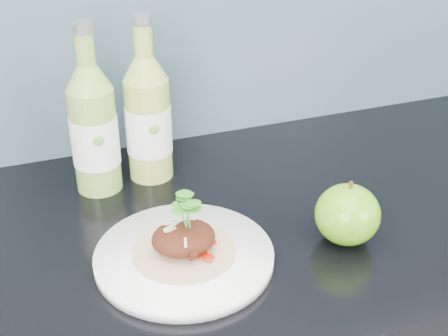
{
  "coord_description": "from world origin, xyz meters",
  "views": [
    {
      "loc": [
        -0.2,
        0.95,
        1.43
      ],
      "look_at": [
        0.07,
        1.67,
        1.0
      ],
      "focal_mm": 50.0,
      "sensor_mm": 36.0,
      "label": 1
    }
  ],
  "objects": [
    {
      "name": "green_apple",
      "position": [
        0.22,
        1.58,
        0.94
      ],
      "size": [
        0.11,
        0.11,
        0.1
      ],
      "rotation": [
        0.0,
        0.0,
        -0.25
      ],
      "color": "#4B8D0F",
      "rests_on": "kitchen_counter"
    },
    {
      "name": "cider_bottle_right",
      "position": [
        0.0,
        1.86,
        1.01
      ],
      "size": [
        0.1,
        0.1,
        0.28
      ],
      "rotation": [
        0.0,
        0.0,
        -0.33
      ],
      "color": "#9AB049",
      "rests_on": "kitchen_counter"
    },
    {
      "name": "dinner_plate",
      "position": [
        -0.01,
        1.61,
        0.91
      ],
      "size": [
        0.26,
        0.26,
        0.02
      ],
      "color": "white",
      "rests_on": "kitchen_counter"
    },
    {
      "name": "cider_bottle_left",
      "position": [
        -0.08,
        1.85,
        1.01
      ],
      "size": [
        0.09,
        0.09,
        0.28
      ],
      "rotation": [
        0.0,
        0.0,
        -0.3
      ],
      "color": "#7BA645",
      "rests_on": "kitchen_counter"
    },
    {
      "name": "pork_taco",
      "position": [
        -0.01,
        1.61,
        0.94
      ],
      "size": [
        0.14,
        0.14,
        0.1
      ],
      "color": "tan",
      "rests_on": "dinner_plate"
    }
  ]
}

